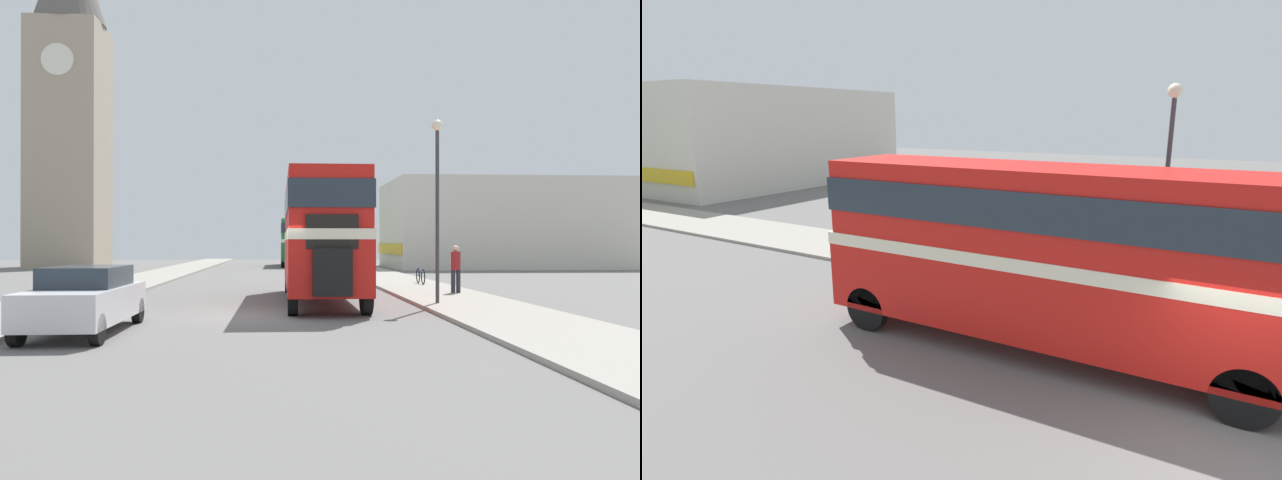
% 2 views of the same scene
% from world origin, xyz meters
% --- Properties ---
extents(ground_plane, '(120.00, 120.00, 0.00)m').
position_xyz_m(ground_plane, '(0.00, 0.00, 0.00)').
color(ground_plane, slate).
extents(sidewalk_right, '(3.50, 120.00, 0.12)m').
position_xyz_m(sidewalk_right, '(6.75, 0.00, 0.06)').
color(sidewalk_right, gray).
rests_on(sidewalk_right, ground_plane).
extents(sidewalk_left, '(3.50, 120.00, 0.12)m').
position_xyz_m(sidewalk_left, '(-6.75, 0.00, 0.06)').
color(sidewalk_left, gray).
rests_on(sidewalk_left, ground_plane).
extents(double_decker_bus, '(2.38, 10.33, 4.17)m').
position_xyz_m(double_decker_bus, '(2.03, 4.04, 2.49)').
color(double_decker_bus, red).
rests_on(double_decker_bus, ground_plane).
extents(bus_distant, '(2.46, 10.15, 4.06)m').
position_xyz_m(bus_distant, '(1.98, 38.10, 2.43)').
color(bus_distant, '#1E602D').
rests_on(bus_distant, ground_plane).
extents(car_parked_near, '(1.75, 4.44, 1.50)m').
position_xyz_m(car_parked_near, '(-3.75, -3.20, 0.78)').
color(car_parked_near, silver).
rests_on(car_parked_near, ground_plane).
extents(pedestrian_walking, '(0.37, 0.37, 1.82)m').
position_xyz_m(pedestrian_walking, '(7.39, 6.02, 1.15)').
color(pedestrian_walking, '#282833').
rests_on(pedestrian_walking, sidewalk_right).
extents(bicycle_on_pavement, '(0.05, 1.76, 0.78)m').
position_xyz_m(bicycle_on_pavement, '(7.24, 11.36, 0.48)').
color(bicycle_on_pavement, black).
rests_on(bicycle_on_pavement, sidewalk_right).
extents(street_lamp, '(0.36, 0.36, 5.86)m').
position_xyz_m(street_lamp, '(5.66, 2.05, 3.96)').
color(street_lamp, '#38383D').
rests_on(street_lamp, sidewalk_right).
extents(church_tower, '(6.02, 6.02, 30.31)m').
position_xyz_m(church_tower, '(-17.21, 36.56, 15.48)').
color(church_tower, tan).
rests_on(church_tower, ground_plane).
extents(shop_building_block, '(19.51, 11.03, 7.17)m').
position_xyz_m(shop_building_block, '(19.46, 33.57, 3.58)').
color(shop_building_block, beige).
rests_on(shop_building_block, ground_plane).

